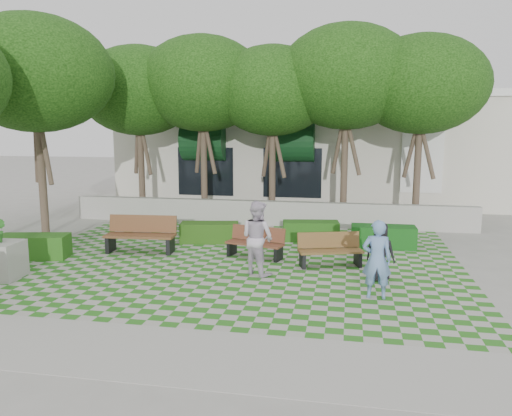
% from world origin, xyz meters
% --- Properties ---
extents(ground, '(90.00, 90.00, 0.00)m').
position_xyz_m(ground, '(0.00, 0.00, 0.00)').
color(ground, gray).
rests_on(ground, ground).
extents(lawn, '(12.00, 12.00, 0.00)m').
position_xyz_m(lawn, '(0.00, 1.00, 0.01)').
color(lawn, '#2B721E').
rests_on(lawn, ground).
extents(sidewalk_south, '(16.00, 2.00, 0.01)m').
position_xyz_m(sidewalk_south, '(0.00, -4.70, 0.01)').
color(sidewalk_south, '#9E9B93').
rests_on(sidewalk_south, ground).
extents(sidewalk_west, '(2.00, 12.00, 0.01)m').
position_xyz_m(sidewalk_west, '(-7.20, 1.00, 0.01)').
color(sidewalk_west, '#9E9B93').
rests_on(sidewalk_west, ground).
extents(retaining_wall, '(15.00, 0.36, 0.90)m').
position_xyz_m(retaining_wall, '(0.00, 6.20, 0.45)').
color(retaining_wall, '#9E9B93').
rests_on(retaining_wall, ground).
extents(bench_east, '(1.75, 1.01, 0.87)m').
position_xyz_m(bench_east, '(2.57, 0.99, 0.42)').
color(bench_east, brown).
rests_on(bench_east, ground).
extents(bench_mid, '(1.71, 0.95, 0.86)m').
position_xyz_m(bench_mid, '(0.49, 1.49, 0.41)').
color(bench_mid, '#5A301F').
rests_on(bench_mid, ground).
extents(bench_west, '(2.06, 0.82, 1.06)m').
position_xyz_m(bench_west, '(-2.90, 1.47, 0.51)').
color(bench_west, brown).
rests_on(bench_west, ground).
extents(hedge_east, '(1.91, 0.79, 0.66)m').
position_xyz_m(hedge_east, '(4.07, 3.36, 0.33)').
color(hedge_east, '#124716').
rests_on(hedge_east, ground).
extents(hedge_midright, '(1.86, 0.97, 0.62)m').
position_xyz_m(hedge_midright, '(1.84, 3.91, 0.31)').
color(hedge_midright, '#1E4E14').
rests_on(hedge_midright, ground).
extents(hedge_midleft, '(1.90, 1.02, 0.63)m').
position_xyz_m(hedge_midleft, '(-1.29, 3.04, 0.32)').
color(hedge_midleft, '#214813').
rests_on(hedge_midleft, ground).
extents(hedge_west, '(1.99, 1.11, 0.66)m').
position_xyz_m(hedge_west, '(-5.56, 0.26, 0.33)').
color(hedge_west, '#205316').
rests_on(hedge_west, ground).
extents(planter_back, '(0.96, 0.96, 1.48)m').
position_xyz_m(planter_back, '(-5.15, -1.59, 0.49)').
color(planter_back, '#9E9B93').
rests_on(planter_back, ground).
extents(person_blue, '(0.62, 0.41, 1.70)m').
position_xyz_m(person_blue, '(3.63, -1.35, 0.85)').
color(person_blue, '#6688BA').
rests_on(person_blue, ground).
extents(person_dark, '(0.80, 0.65, 1.40)m').
position_xyz_m(person_dark, '(3.78, -0.06, 0.70)').
color(person_dark, black).
rests_on(person_dark, ground).
extents(person_white, '(1.13, 1.08, 1.84)m').
position_xyz_m(person_white, '(0.83, -0.08, 0.92)').
color(person_white, silver).
rests_on(person_white, ground).
extents(tree_row, '(17.70, 13.40, 7.41)m').
position_xyz_m(tree_row, '(-1.86, 5.95, 5.18)').
color(tree_row, '#47382B').
rests_on(tree_row, ground).
extents(building, '(18.00, 8.92, 5.15)m').
position_xyz_m(building, '(0.93, 14.08, 2.52)').
color(building, beige).
rests_on(building, ground).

